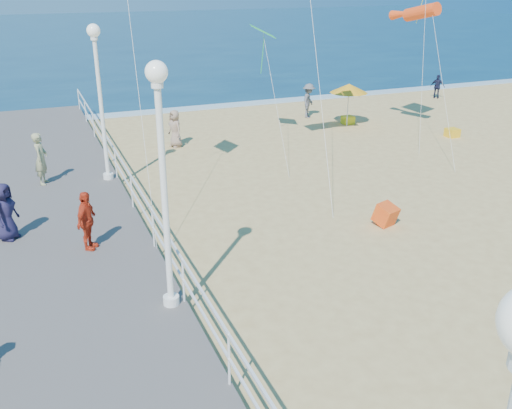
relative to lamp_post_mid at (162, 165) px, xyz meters
name	(u,v)px	position (x,y,z in m)	size (l,w,h in m)	color
ground	(375,275)	(5.35, 0.00, -3.66)	(160.00, 160.00, 0.00)	tan
ocean	(83,36)	(5.35, 65.00, -3.65)	(160.00, 90.00, 0.05)	#0B2D46
surf_line	(174,110)	(5.35, 20.50, -3.63)	(160.00, 1.20, 0.04)	silver
boardwalk	(72,333)	(-2.15, 0.00, -3.46)	(5.00, 44.00, 0.40)	#645E5A
railing	(183,268)	(0.30, 0.00, -2.41)	(0.05, 42.00, 0.55)	white
lamp_post_mid	(162,165)	(0.00, 0.00, 0.00)	(0.44, 0.44, 5.32)	white
lamp_post_far	(99,87)	(0.00, 9.00, 0.00)	(0.44, 0.44, 5.32)	white
spectator_3	(87,221)	(-1.33, 3.51, -2.45)	(0.95, 0.39, 1.61)	red
spectator_4	(6,212)	(-3.30, 4.98, -2.45)	(0.79, 0.52, 1.63)	#1C1836
spectator_6	(41,159)	(-2.15, 9.33, -2.35)	(0.66, 0.44, 1.82)	#949366
beach_walker_a	(309,101)	(11.64, 16.11, -2.75)	(1.18, 0.68, 1.82)	#57585C
beach_walker_b	(437,87)	(21.35, 17.66, -2.94)	(0.85, 0.35, 1.45)	#171A34
beach_walker_c	(175,128)	(3.62, 13.40, -2.83)	(0.81, 0.53, 1.66)	gray
box_kite	(385,216)	(7.37, 2.55, -3.36)	(0.55, 0.55, 0.60)	red
beach_umbrella	(349,88)	(12.65, 13.77, -1.75)	(1.90, 1.90, 2.14)	white
beach_chair_left	(452,133)	(16.20, 10.05, -3.46)	(0.55, 0.55, 0.40)	#EFAF19
beach_chair_right	(348,120)	(12.92, 14.13, -3.46)	(0.55, 0.55, 0.40)	yellow
kite_windsock	(422,12)	(14.12, 10.58, 2.00)	(0.56, 0.56, 2.86)	#FF4715
kite_diamond_green	(263,31)	(7.39, 12.38, 1.28)	(1.13, 1.13, 0.02)	green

